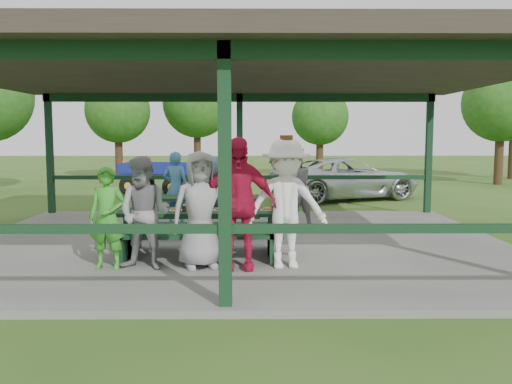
{
  "coord_description": "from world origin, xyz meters",
  "views": [
    {
      "loc": [
        0.31,
        -9.92,
        2.07
      ],
      "look_at": [
        0.38,
        -0.3,
        1.06
      ],
      "focal_mm": 38.0,
      "sensor_mm": 36.0,
      "label": 1
    }
  ],
  "objects_px": {
    "contestant_grey_mid": "(200,210)",
    "spectator_grey": "(295,187)",
    "contestant_green": "(107,218)",
    "pickup_truck": "(346,179)",
    "contestant_white_fedora": "(286,204)",
    "contestant_red": "(237,203)",
    "picnic_table_near": "(200,227)",
    "farm_trailer": "(158,177)",
    "spectator_blue": "(176,188)",
    "contestant_grey_left": "(145,213)",
    "picnic_table_far": "(200,211)",
    "spectator_lblue": "(216,191)"
  },
  "relations": [
    {
      "from": "picnic_table_near",
      "to": "farm_trailer",
      "type": "distance_m",
      "value": 10.57
    },
    {
      "from": "contestant_white_fedora",
      "to": "spectator_blue",
      "type": "distance_m",
      "value": 4.61
    },
    {
      "from": "contestant_green",
      "to": "contestant_white_fedora",
      "type": "bearing_deg",
      "value": 5.45
    },
    {
      "from": "contestant_green",
      "to": "contestant_grey_mid",
      "type": "xyz_separation_m",
      "value": [
        1.37,
        0.03,
        0.11
      ]
    },
    {
      "from": "contestant_white_fedora",
      "to": "pickup_truck",
      "type": "xyz_separation_m",
      "value": [
        2.54,
        9.46,
        -0.39
      ]
    },
    {
      "from": "picnic_table_far",
      "to": "contestant_red",
      "type": "height_order",
      "value": "contestant_red"
    },
    {
      "from": "spectator_grey",
      "to": "spectator_blue",
      "type": "bearing_deg",
      "value": -32.38
    },
    {
      "from": "picnic_table_near",
      "to": "spectator_lblue",
      "type": "distance_m",
      "value": 2.9
    },
    {
      "from": "contestant_white_fedora",
      "to": "spectator_blue",
      "type": "height_order",
      "value": "contestant_white_fedora"
    },
    {
      "from": "contestant_grey_mid",
      "to": "farm_trailer",
      "type": "height_order",
      "value": "contestant_grey_mid"
    },
    {
      "from": "picnic_table_near",
      "to": "contestant_white_fedora",
      "type": "height_order",
      "value": "contestant_white_fedora"
    },
    {
      "from": "picnic_table_far",
      "to": "pickup_truck",
      "type": "bearing_deg",
      "value": 58.51
    },
    {
      "from": "contestant_green",
      "to": "spectator_blue",
      "type": "relative_size",
      "value": 0.94
    },
    {
      "from": "farm_trailer",
      "to": "contestant_white_fedora",
      "type": "bearing_deg",
      "value": -57.09
    },
    {
      "from": "contestant_grey_mid",
      "to": "spectator_grey",
      "type": "distance_m",
      "value": 3.94
    },
    {
      "from": "contestant_grey_left",
      "to": "farm_trailer",
      "type": "xyz_separation_m",
      "value": [
        -1.73,
        11.16,
        -0.34
      ]
    },
    {
      "from": "contestant_grey_mid",
      "to": "contestant_red",
      "type": "distance_m",
      "value": 0.56
    },
    {
      "from": "contestant_grey_left",
      "to": "picnic_table_near",
      "type": "bearing_deg",
      "value": 64.52
    },
    {
      "from": "contestant_red",
      "to": "contestant_green",
      "type": "bearing_deg",
      "value": 177.76
    },
    {
      "from": "spectator_blue",
      "to": "contestant_white_fedora",
      "type": "bearing_deg",
      "value": 132.12
    },
    {
      "from": "picnic_table_near",
      "to": "spectator_grey",
      "type": "relative_size",
      "value": 1.53
    },
    {
      "from": "spectator_grey",
      "to": "contestant_grey_left",
      "type": "bearing_deg",
      "value": 34.12
    },
    {
      "from": "contestant_green",
      "to": "pickup_truck",
      "type": "relative_size",
      "value": 0.31
    },
    {
      "from": "contestant_grey_left",
      "to": "spectator_blue",
      "type": "height_order",
      "value": "contestant_grey_left"
    },
    {
      "from": "contestant_green",
      "to": "spectator_grey",
      "type": "xyz_separation_m",
      "value": [
        3.04,
        3.6,
        0.11
      ]
    },
    {
      "from": "pickup_truck",
      "to": "contestant_grey_left",
      "type": "bearing_deg",
      "value": 132.08
    },
    {
      "from": "contestant_grey_left",
      "to": "spectator_grey",
      "type": "relative_size",
      "value": 0.97
    },
    {
      "from": "contestant_red",
      "to": "spectator_lblue",
      "type": "height_order",
      "value": "contestant_red"
    },
    {
      "from": "pickup_truck",
      "to": "contestant_grey_mid",
      "type": "bearing_deg",
      "value": 135.98
    },
    {
      "from": "farm_trailer",
      "to": "spectator_grey",
      "type": "bearing_deg",
      "value": -46.79
    },
    {
      "from": "picnic_table_near",
      "to": "contestant_red",
      "type": "distance_m",
      "value": 1.18
    },
    {
      "from": "spectator_blue",
      "to": "picnic_table_far",
      "type": "bearing_deg",
      "value": 130.8
    },
    {
      "from": "contestant_grey_mid",
      "to": "spectator_grey",
      "type": "xyz_separation_m",
      "value": [
        1.67,
        3.57,
        -0.01
      ]
    },
    {
      "from": "picnic_table_far",
      "to": "contestant_grey_mid",
      "type": "relative_size",
      "value": 1.37
    },
    {
      "from": "contestant_red",
      "to": "picnic_table_near",
      "type": "bearing_deg",
      "value": 124.85
    },
    {
      "from": "spectator_blue",
      "to": "spectator_grey",
      "type": "distance_m",
      "value": 2.65
    },
    {
      "from": "contestant_grey_mid",
      "to": "pickup_truck",
      "type": "relative_size",
      "value": 0.36
    },
    {
      "from": "contestant_white_fedora",
      "to": "picnic_table_far",
      "type": "bearing_deg",
      "value": 114.28
    },
    {
      "from": "contestant_red",
      "to": "spectator_grey",
      "type": "distance_m",
      "value": 3.8
    },
    {
      "from": "spectator_grey",
      "to": "pickup_truck",
      "type": "bearing_deg",
      "value": -131.46
    },
    {
      "from": "contestant_green",
      "to": "contestant_grey_left",
      "type": "distance_m",
      "value": 0.57
    },
    {
      "from": "spectator_lblue",
      "to": "picnic_table_far",
      "type": "bearing_deg",
      "value": 80.08
    },
    {
      "from": "contestant_grey_mid",
      "to": "spectator_blue",
      "type": "height_order",
      "value": "contestant_grey_mid"
    },
    {
      "from": "spectator_lblue",
      "to": "contestant_red",
      "type": "bearing_deg",
      "value": 105.37
    },
    {
      "from": "contestant_white_fedora",
      "to": "picnic_table_near",
      "type": "bearing_deg",
      "value": 144.99
    },
    {
      "from": "contestant_green",
      "to": "spectator_grey",
      "type": "distance_m",
      "value": 4.71
    },
    {
      "from": "picnic_table_near",
      "to": "contestant_grey_left",
      "type": "height_order",
      "value": "contestant_grey_left"
    },
    {
      "from": "contestant_white_fedora",
      "to": "spectator_lblue",
      "type": "distance_m",
      "value": 3.89
    },
    {
      "from": "picnic_table_far",
      "to": "spectator_grey",
      "type": "height_order",
      "value": "spectator_grey"
    },
    {
      "from": "contestant_green",
      "to": "spectator_lblue",
      "type": "xyz_separation_m",
      "value": [
        1.35,
        3.72,
        0.01
      ]
    }
  ]
}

